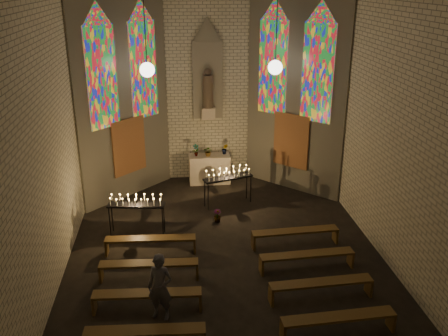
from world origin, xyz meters
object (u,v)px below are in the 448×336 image
Objects in this scene: votive_stand_left at (136,202)px; visitor at (160,287)px; votive_stand_right at (228,175)px; aisle_flower_pot at (217,216)px; altar at (210,169)px.

votive_stand_left is 3.81m from visitor.
votive_stand_right is (2.73, 1.68, 0.00)m from votive_stand_left.
aisle_flower_pot is 1.49m from votive_stand_right.
votive_stand_left is at bearing 121.14° from visitor.
votive_stand_right is 1.08× the size of visitor.
aisle_flower_pot is 0.24× the size of votive_stand_left.
altar reaches higher than aisle_flower_pot.
visitor is at bearing -110.55° from aisle_flower_pot.
visitor is at bearing -72.09° from votive_stand_left.
visitor is (-2.04, -5.42, -0.24)m from votive_stand_right.
altar is at bearing 84.84° from votive_stand_right.
votive_stand_left is (-2.28, -0.50, 0.79)m from aisle_flower_pot.
altar is 1.96m from votive_stand_right.
altar is at bearing 89.54° from aisle_flower_pot.
visitor is (-1.59, -4.24, 0.55)m from aisle_flower_pot.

